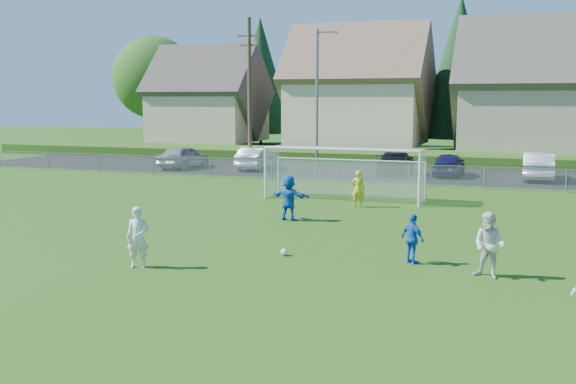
{
  "coord_description": "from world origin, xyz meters",
  "views": [
    {
      "loc": [
        8.08,
        -14.63,
        4.76
      ],
      "look_at": [
        0.0,
        8.0,
        1.4
      ],
      "focal_mm": 42.0,
      "sensor_mm": 36.0,
      "label": 1
    }
  ],
  "objects_px": {
    "player_white_b": "(489,245)",
    "car_f": "(538,166)",
    "soccer_goal": "(345,165)",
    "goalkeeper": "(358,189)",
    "car_a": "(183,157)",
    "player_blue_a": "(413,239)",
    "car_b": "(255,158)",
    "player_white_a": "(138,237)",
    "car_d": "(396,162)",
    "player_blue_b": "(289,198)",
    "car_e": "(449,164)",
    "soccer_ball": "(284,252)"
  },
  "relations": [
    {
      "from": "car_b",
      "to": "car_e",
      "type": "distance_m",
      "value": 12.74
    },
    {
      "from": "goalkeeper",
      "to": "player_blue_a",
      "type": "bearing_deg",
      "value": 104.64
    },
    {
      "from": "player_blue_a",
      "to": "car_f",
      "type": "bearing_deg",
      "value": -62.15
    },
    {
      "from": "player_white_a",
      "to": "player_white_b",
      "type": "relative_size",
      "value": 0.98
    },
    {
      "from": "soccer_ball",
      "to": "player_blue_b",
      "type": "distance_m",
      "value": 6.06
    },
    {
      "from": "goalkeeper",
      "to": "soccer_goal",
      "type": "bearing_deg",
      "value": -68.98
    },
    {
      "from": "soccer_ball",
      "to": "car_d",
      "type": "xyz_separation_m",
      "value": [
        -0.96,
        23.27,
        0.62
      ]
    },
    {
      "from": "car_a",
      "to": "car_e",
      "type": "height_order",
      "value": "car_a"
    },
    {
      "from": "car_a",
      "to": "soccer_goal",
      "type": "xyz_separation_m",
      "value": [
        14.11,
        -10.15,
        0.85
      ]
    },
    {
      "from": "player_white_b",
      "to": "soccer_goal",
      "type": "distance_m",
      "value": 14.37
    },
    {
      "from": "player_white_a",
      "to": "player_blue_a",
      "type": "distance_m",
      "value": 7.85
    },
    {
      "from": "player_blue_b",
      "to": "goalkeeper",
      "type": "distance_m",
      "value": 4.47
    },
    {
      "from": "player_blue_b",
      "to": "car_a",
      "type": "xyz_separation_m",
      "value": [
        -13.47,
        16.31,
        -0.12
      ]
    },
    {
      "from": "player_blue_a",
      "to": "car_a",
      "type": "distance_m",
      "value": 28.94
    },
    {
      "from": "car_b",
      "to": "car_f",
      "type": "distance_m",
      "value": 17.9
    },
    {
      "from": "soccer_ball",
      "to": "car_e",
      "type": "relative_size",
      "value": 0.05
    },
    {
      "from": "car_f",
      "to": "player_white_a",
      "type": "bearing_deg",
      "value": 66.98
    },
    {
      "from": "car_b",
      "to": "player_blue_b",
      "type": "bearing_deg",
      "value": 110.5
    },
    {
      "from": "goalkeeper",
      "to": "car_a",
      "type": "bearing_deg",
      "value": -46.59
    },
    {
      "from": "soccer_ball",
      "to": "car_d",
      "type": "height_order",
      "value": "car_d"
    },
    {
      "from": "car_f",
      "to": "soccer_goal",
      "type": "relative_size",
      "value": 0.66
    },
    {
      "from": "soccer_goal",
      "to": "goalkeeper",
      "type": "bearing_deg",
      "value": -61.07
    },
    {
      "from": "player_blue_b",
      "to": "car_d",
      "type": "distance_m",
      "value": 17.59
    },
    {
      "from": "goalkeeper",
      "to": "player_white_b",
      "type": "bearing_deg",
      "value": 112.61
    },
    {
      "from": "player_white_b",
      "to": "car_f",
      "type": "xyz_separation_m",
      "value": [
        1.48,
        23.61,
        -0.09
      ]
    },
    {
      "from": "soccer_ball",
      "to": "car_a",
      "type": "bearing_deg",
      "value": 124.9
    },
    {
      "from": "player_white_b",
      "to": "goalkeeper",
      "type": "bearing_deg",
      "value": 142.1
    },
    {
      "from": "player_blue_b",
      "to": "car_f",
      "type": "xyz_separation_m",
      "value": [
        9.35,
        17.37,
        -0.09
      ]
    },
    {
      "from": "car_d",
      "to": "car_f",
      "type": "distance_m",
      "value": 8.44
    },
    {
      "from": "car_b",
      "to": "car_f",
      "type": "xyz_separation_m",
      "value": [
        17.9,
        0.09,
        0.06
      ]
    },
    {
      "from": "player_blue_a",
      "to": "car_f",
      "type": "height_order",
      "value": "car_f"
    },
    {
      "from": "car_e",
      "to": "car_f",
      "type": "relative_size",
      "value": 0.87
    },
    {
      "from": "goalkeeper",
      "to": "car_a",
      "type": "height_order",
      "value": "goalkeeper"
    },
    {
      "from": "soccer_goal",
      "to": "car_f",
      "type": "bearing_deg",
      "value": 52.15
    },
    {
      "from": "player_blue_a",
      "to": "car_b",
      "type": "distance_m",
      "value": 26.75
    },
    {
      "from": "player_white_a",
      "to": "car_b",
      "type": "bearing_deg",
      "value": 84.4
    },
    {
      "from": "car_a",
      "to": "car_d",
      "type": "bearing_deg",
      "value": -171.62
    },
    {
      "from": "car_b",
      "to": "soccer_goal",
      "type": "xyz_separation_m",
      "value": [
        9.18,
        -11.13,
        0.88
      ]
    },
    {
      "from": "goalkeeper",
      "to": "car_b",
      "type": "relative_size",
      "value": 0.36
    },
    {
      "from": "soccer_ball",
      "to": "player_blue_a",
      "type": "xyz_separation_m",
      "value": [
        3.83,
        0.34,
        0.62
      ]
    },
    {
      "from": "goalkeeper",
      "to": "player_white_a",
      "type": "bearing_deg",
      "value": 67.36
    },
    {
      "from": "car_a",
      "to": "player_blue_b",
      "type": "bearing_deg",
      "value": 132.94
    },
    {
      "from": "player_blue_b",
      "to": "car_b",
      "type": "relative_size",
      "value": 0.4
    },
    {
      "from": "player_white_b",
      "to": "car_a",
      "type": "distance_m",
      "value": 31.05
    },
    {
      "from": "car_d",
      "to": "player_blue_b",
      "type": "bearing_deg",
      "value": 83.03
    },
    {
      "from": "player_white_a",
      "to": "player_white_b",
      "type": "distance_m",
      "value": 9.65
    },
    {
      "from": "player_white_b",
      "to": "player_blue_a",
      "type": "distance_m",
      "value": 2.35
    },
    {
      "from": "car_d",
      "to": "car_f",
      "type": "bearing_deg",
      "value": 174.66
    },
    {
      "from": "car_f",
      "to": "player_white_b",
      "type": "bearing_deg",
      "value": 86.24
    },
    {
      "from": "player_white_a",
      "to": "car_d",
      "type": "bearing_deg",
      "value": 63.76
    }
  ]
}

